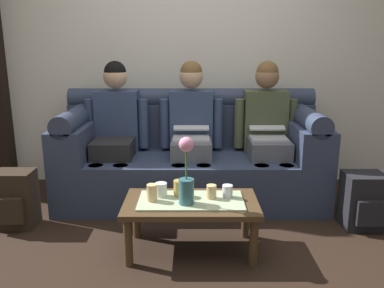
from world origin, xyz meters
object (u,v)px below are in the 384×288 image
(coffee_table, at_px, (192,208))
(cup_far_left, at_px, (228,191))
(person_right, at_px, (268,126))
(person_middle, at_px, (192,126))
(couch, at_px, (192,158))
(cup_near_left, at_px, (180,188))
(person_left, at_px, (117,126))
(cup_near_right, at_px, (153,193))
(flower_vase, at_px, (187,176))
(backpack_left, at_px, (17,200))
(backpack_right, at_px, (366,201))
(cup_far_right, at_px, (162,190))
(cup_far_center, at_px, (212,192))

(coffee_table, relative_size, cup_far_left, 10.53)
(person_right, bearing_deg, person_middle, 180.00)
(couch, distance_m, cup_near_left, 0.92)
(person_right, xyz_separation_m, cup_near_left, (-0.75, -0.91, -0.24))
(person_left, relative_size, cup_near_right, 10.89)
(flower_vase, xyz_separation_m, cup_near_right, (-0.22, 0.05, -0.13))
(flower_vase, xyz_separation_m, backpack_left, (-1.30, 0.43, -0.34))
(backpack_left, bearing_deg, backpack_right, -0.16)
(cup_near_right, distance_m, backpack_left, 1.16)
(cup_far_left, relative_size, cup_far_right, 0.90)
(cup_near_left, relative_size, backpack_left, 0.25)
(person_right, relative_size, cup_far_right, 13.13)
(person_left, relative_size, backpack_right, 2.89)
(person_right, distance_m, cup_far_center, 1.12)
(coffee_table, xyz_separation_m, cup_far_right, (-0.20, 0.06, 0.11))
(backpack_right, bearing_deg, backpack_left, 179.84)
(person_left, xyz_separation_m, cup_near_right, (0.41, -1.00, -0.24))
(couch, distance_m, backpack_right, 1.46)
(flower_vase, distance_m, backpack_right, 1.45)
(person_middle, height_order, backpack_right, person_middle)
(person_middle, distance_m, cup_far_left, 1.00)
(flower_vase, distance_m, cup_near_right, 0.26)
(person_middle, bearing_deg, couch, 90.00)
(coffee_table, bearing_deg, flower_vase, -113.94)
(flower_vase, height_order, backpack_right, flower_vase)
(person_middle, bearing_deg, cup_far_left, -75.33)
(cup_near_left, height_order, backpack_right, cup_near_left)
(couch, bearing_deg, coffee_table, -90.00)
(cup_near_left, bearing_deg, cup_far_left, -3.91)
(cup_far_center, bearing_deg, cup_far_right, 173.88)
(person_middle, xyz_separation_m, coffee_table, (0.00, -0.98, -0.35))
(person_left, xyz_separation_m, person_right, (1.33, -0.00, -0.00))
(person_middle, distance_m, flower_vase, 1.05)
(cup_far_left, xyz_separation_m, cup_far_right, (-0.45, 0.02, 0.00))
(cup_far_center, bearing_deg, cup_near_right, -173.32)
(couch, relative_size, cup_near_right, 20.19)
(person_left, height_order, person_right, same)
(person_right, xyz_separation_m, cup_far_center, (-0.53, -0.95, -0.25))
(person_left, relative_size, person_right, 1.00)
(person_right, height_order, cup_far_right, person_right)
(backpack_left, bearing_deg, coffee_table, -15.41)
(couch, bearing_deg, cup_far_center, -81.89)
(person_right, bearing_deg, cup_far_center, -119.15)
(person_right, xyz_separation_m, coffee_table, (-0.67, -0.98, -0.35))
(coffee_table, height_order, cup_far_center, cup_far_center)
(cup_far_center, relative_size, cup_far_right, 0.98)
(person_right, height_order, cup_far_left, person_right)
(cup_far_left, height_order, backpack_left, cup_far_left)
(cup_near_right, relative_size, backpack_right, 0.27)
(cup_far_left, bearing_deg, cup_near_left, 176.09)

